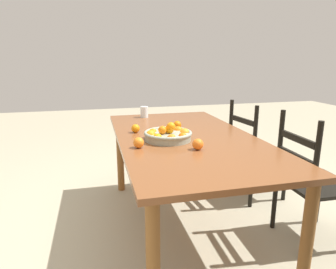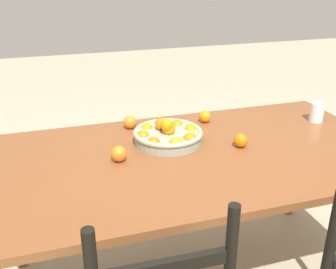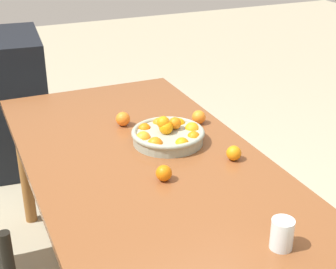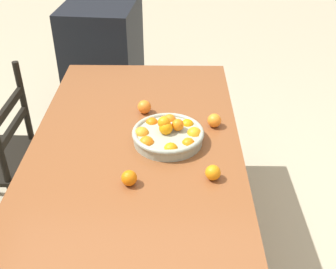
# 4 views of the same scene
# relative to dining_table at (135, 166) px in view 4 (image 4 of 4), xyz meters

# --- Properties ---
(ground_plane) EXTENTS (12.00, 12.00, 0.00)m
(ground_plane) POSITION_rel_dining_table_xyz_m (0.00, 0.00, -0.68)
(ground_plane) COLOR #AEA589
(dining_table) EXTENTS (1.87, 0.98, 0.77)m
(dining_table) POSITION_rel_dining_table_xyz_m (0.00, 0.00, 0.00)
(dining_table) COLOR brown
(dining_table) RESTS_ON ground
(cabinet) EXTENTS (0.76, 0.61, 0.94)m
(cabinet) POSITION_rel_dining_table_xyz_m (1.69, 0.40, -0.21)
(cabinet) COLOR black
(cabinet) RESTS_ON ground
(fruit_bowl) EXTENTS (0.34, 0.34, 0.13)m
(fruit_bowl) POSITION_rel_dining_table_xyz_m (0.08, -0.15, 0.12)
(fruit_bowl) COLOR #959F8D
(fruit_bowl) RESTS_ON dining_table
(orange_loose_0) EXTENTS (0.06, 0.06, 0.06)m
(orange_loose_0) POSITION_rel_dining_table_xyz_m (-0.19, -0.34, 0.12)
(orange_loose_0) COLOR orange
(orange_loose_0) RESTS_ON dining_table
(orange_loose_1) EXTENTS (0.07, 0.07, 0.07)m
(orange_loose_1) POSITION_rel_dining_table_xyz_m (-0.23, 0.00, 0.12)
(orange_loose_1) COLOR orange
(orange_loose_1) RESTS_ON dining_table
(orange_loose_2) EXTENTS (0.07, 0.07, 0.07)m
(orange_loose_2) POSITION_rel_dining_table_xyz_m (0.34, -0.03, 0.12)
(orange_loose_2) COLOR orange
(orange_loose_2) RESTS_ON dining_table
(orange_loose_3) EXTENTS (0.07, 0.07, 0.07)m
(orange_loose_3) POSITION_rel_dining_table_xyz_m (0.21, -0.38, 0.12)
(orange_loose_3) COLOR orange
(orange_loose_3) RESTS_ON dining_table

